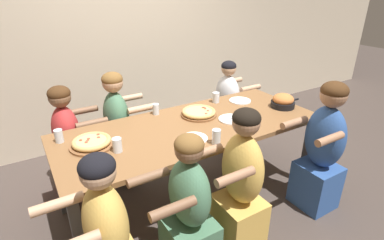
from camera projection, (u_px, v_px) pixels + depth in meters
name	position (u px, v px, depth m)	size (l,w,h in m)	color
ground_plane	(192.00, 195.00, 2.93)	(18.00, 18.00, 0.00)	#423833
restaurant_back_panel	(122.00, 10.00, 3.50)	(10.00, 0.06, 3.20)	beige
dining_table	(192.00, 133.00, 2.64)	(2.32, 0.93, 0.76)	brown
pizza_board_main	(199.00, 113.00, 2.80)	(0.33, 0.33, 0.06)	brown
pizza_board_second	(92.00, 143.00, 2.26)	(0.33, 0.33, 0.06)	brown
skillet_bowl	(283.00, 101.00, 2.97)	(0.34, 0.23, 0.14)	black
empty_plate_a	(240.00, 101.00, 3.15)	(0.23, 0.23, 0.02)	white
empty_plate_b	(232.00, 119.00, 2.71)	(0.24, 0.24, 0.02)	white
empty_plate_c	(194.00, 138.00, 2.38)	(0.22, 0.22, 0.02)	white
drinking_glass_a	(117.00, 145.00, 2.18)	(0.07, 0.07, 0.11)	silver
drinking_glass_b	(59.00, 137.00, 2.32)	(0.06, 0.06, 0.10)	silver
drinking_glass_c	(216.00, 98.00, 3.10)	(0.07, 0.07, 0.11)	silver
drinking_glass_d	(216.00, 137.00, 2.28)	(0.07, 0.07, 0.12)	silver
drinking_glass_e	(156.00, 110.00, 2.82)	(0.06, 0.06, 0.10)	silver
diner_far_right	(227.00, 108.00, 3.69)	(0.51, 0.40, 1.07)	silver
diner_far_midleft	(118.00, 131.00, 3.03)	(0.51, 0.40, 1.14)	#477556
diner_near_right	(322.00, 152.00, 2.59)	(0.51, 0.40, 1.19)	#2D5193
diner_near_midleft	(189.00, 214.00, 1.99)	(0.51, 0.40, 1.08)	#477556
diner_near_center	(240.00, 189.00, 2.17)	(0.51, 0.40, 1.15)	gold
diner_far_left	(69.00, 146.00, 2.81)	(0.51, 0.40, 1.08)	#B22D2D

